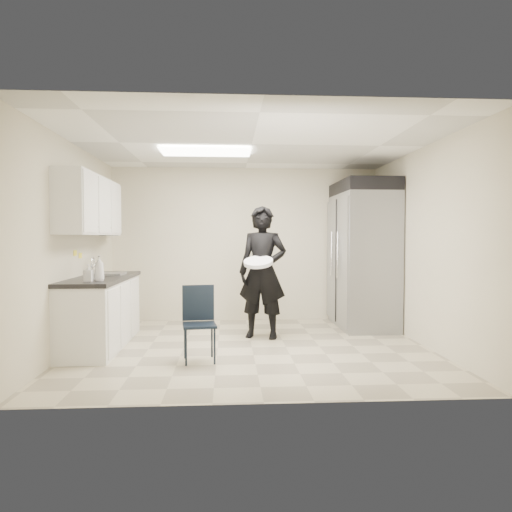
{
  "coord_description": "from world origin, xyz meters",
  "views": [
    {
      "loc": [
        -0.3,
        -5.81,
        1.42
      ],
      "look_at": [
        0.07,
        0.2,
        1.17
      ],
      "focal_mm": 32.0,
      "sensor_mm": 36.0,
      "label": 1
    }
  ],
  "objects": [
    {
      "name": "folding_chair",
      "position": [
        -0.63,
        -0.62,
        0.42
      ],
      "size": [
        0.42,
        0.42,
        0.84
      ],
      "primitive_type": "cube",
      "rotation": [
        0.0,
        0.0,
        0.13
      ],
      "color": "black",
      "rests_on": "floor"
    },
    {
      "name": "soap_bottle_a",
      "position": [
        -1.81,
        -0.41,
        1.06
      ],
      "size": [
        0.15,
        0.15,
        0.3
      ],
      "primitive_type": "imported",
      "rotation": [
        0.0,
        0.0,
        0.44
      ],
      "color": "silver",
      "rests_on": "countertop"
    },
    {
      "name": "soap_bottle_b",
      "position": [
        -1.91,
        -0.48,
        1.01
      ],
      "size": [
        0.1,
        0.1,
        0.2
      ],
      "primitive_type": "imported",
      "rotation": [
        0.0,
        0.0,
        -0.05
      ],
      "color": "silver",
      "rests_on": "countertop"
    },
    {
      "name": "ceiling",
      "position": [
        0.0,
        0.0,
        2.6
      ],
      "size": [
        4.5,
        4.5,
        0.0
      ],
      "primitive_type": "plane",
      "rotation": [
        3.14,
        0.0,
        0.0
      ],
      "color": "white",
      "rests_on": "back_wall"
    },
    {
      "name": "ceiling_panel",
      "position": [
        -0.6,
        0.4,
        2.57
      ],
      "size": [
        1.2,
        0.6,
        0.02
      ],
      "primitive_type": "cube",
      "color": "white",
      "rests_on": "ceiling"
    },
    {
      "name": "faucet",
      "position": [
        -2.13,
        0.45,
        1.02
      ],
      "size": [
        0.02,
        0.02,
        0.24
      ],
      "primitive_type": "cylinder",
      "color": "silver",
      "rests_on": "countertop"
    },
    {
      "name": "notice_sticker_right",
      "position": [
        -2.24,
        0.3,
        1.18
      ],
      "size": [
        0.0,
        0.12,
        0.07
      ],
      "primitive_type": "cube",
      "color": "yellow",
      "rests_on": "left_wall"
    },
    {
      "name": "fridge_compressor",
      "position": [
        1.83,
        1.27,
        2.2
      ],
      "size": [
        0.8,
        1.35,
        0.2
      ],
      "primitive_type": "cube",
      "color": "black",
      "rests_on": "commercial_fridge"
    },
    {
      "name": "bucket_lid",
      "position": [
        0.11,
        0.33,
        1.08
      ],
      "size": [
        0.5,
        0.5,
        0.05
      ],
      "primitive_type": "cylinder",
      "rotation": [
        0.0,
        0.0,
        -0.3
      ],
      "color": "white",
      "rests_on": "man_tuxedo"
    },
    {
      "name": "towel_dispenser",
      "position": [
        -2.14,
        1.35,
        1.62
      ],
      "size": [
        0.22,
        0.3,
        0.35
      ],
      "primitive_type": "cube",
      "color": "black",
      "rests_on": "left_wall"
    },
    {
      "name": "lower_counter",
      "position": [
        -1.95,
        0.2,
        0.43
      ],
      "size": [
        0.6,
        1.9,
        0.86
      ],
      "primitive_type": "cube",
      "color": "silver",
      "rests_on": "floor"
    },
    {
      "name": "notice_sticker_left",
      "position": [
        -2.24,
        0.1,
        1.22
      ],
      "size": [
        0.0,
        0.12,
        0.07
      ],
      "primitive_type": "cube",
      "color": "yellow",
      "rests_on": "left_wall"
    },
    {
      "name": "back_wall",
      "position": [
        0.0,
        2.0,
        1.3
      ],
      "size": [
        4.5,
        0.0,
        4.5
      ],
      "primitive_type": "plane",
      "rotation": [
        1.57,
        0.0,
        0.0
      ],
      "color": "beige",
      "rests_on": "floor"
    },
    {
      "name": "commercial_fridge",
      "position": [
        1.83,
        1.27,
        1.05
      ],
      "size": [
        0.8,
        1.35,
        2.1
      ],
      "primitive_type": "cube",
      "color": "gray",
      "rests_on": "floor"
    },
    {
      "name": "floor",
      "position": [
        0.0,
        0.0,
        0.0
      ],
      "size": [
        4.5,
        4.5,
        0.0
      ],
      "primitive_type": "plane",
      "color": "#BCB294",
      "rests_on": "ground"
    },
    {
      "name": "sink",
      "position": [
        -1.93,
        0.45,
        0.87
      ],
      "size": [
        0.42,
        0.4,
        0.14
      ],
      "primitive_type": "cube",
      "color": "gray",
      "rests_on": "countertop"
    },
    {
      "name": "man_tuxedo",
      "position": [
        0.18,
        0.57,
        0.93
      ],
      "size": [
        0.79,
        0.64,
        1.86
      ],
      "primitive_type": "imported",
      "rotation": [
        0.0,
        0.0,
        -0.3
      ],
      "color": "black",
      "rests_on": "floor"
    },
    {
      "name": "countertop",
      "position": [
        -1.95,
        0.2,
        0.89
      ],
      "size": [
        0.64,
        1.95,
        0.05
      ],
      "primitive_type": "cube",
      "color": "black",
      "rests_on": "lower_counter"
    },
    {
      "name": "upper_cabinets",
      "position": [
        -2.08,
        0.2,
        1.83
      ],
      "size": [
        0.35,
        1.8,
        0.75
      ],
      "primitive_type": "cube",
      "color": "silver",
      "rests_on": "left_wall"
    },
    {
      "name": "right_wall",
      "position": [
        2.25,
        0.0,
        1.3
      ],
      "size": [
        0.0,
        4.0,
        4.0
      ],
      "primitive_type": "plane",
      "rotation": [
        1.57,
        0.0,
        -1.57
      ],
      "color": "beige",
      "rests_on": "floor"
    },
    {
      "name": "left_wall",
      "position": [
        -2.25,
        0.0,
        1.3
      ],
      "size": [
        0.0,
        4.0,
        4.0
      ],
      "primitive_type": "plane",
      "rotation": [
        1.57,
        0.0,
        1.57
      ],
      "color": "beige",
      "rests_on": "floor"
    }
  ]
}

